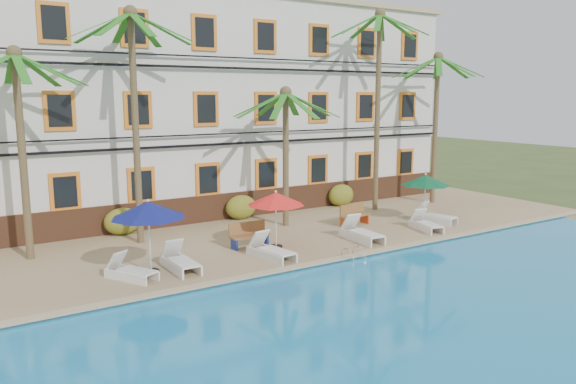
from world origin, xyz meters
TOP-DOWN VIEW (x-y plane):
  - ground at (0.00, 0.00)m, footprint 100.00×100.00m
  - pool_deck at (0.00, 5.00)m, footprint 30.00×12.00m
  - swimming_pool at (0.00, -7.00)m, footprint 26.00×12.00m
  - pool_coping at (0.00, -0.90)m, footprint 30.00×0.35m
  - hotel_building at (0.00, 9.98)m, footprint 25.40×6.44m
  - palm_a at (-9.16, 4.95)m, footprint 4.57×4.57m
  - palm_b at (-5.25, 5.01)m, footprint 4.57×4.57m
  - palm_c at (0.99, 4.42)m, footprint 4.57×4.57m
  - palm_d at (6.56, 4.95)m, footprint 4.57×4.57m
  - palm_e at (10.34, 4.73)m, footprint 4.57×4.57m
  - shrub_left at (-5.46, 6.60)m, footprint 1.50×0.90m
  - shrub_mid at (-0.04, 6.60)m, footprint 1.50×0.90m
  - shrub_right at (5.74, 6.60)m, footprint 1.50×0.90m
  - umbrella_blue at (-6.17, 1.20)m, footprint 2.38×2.38m
  - umbrella_red at (-1.25, 1.59)m, footprint 2.14×2.14m
  - umbrella_green at (6.68, 1.79)m, footprint 2.16×2.16m
  - lounger_a at (-6.91, 0.91)m, footprint 1.36×1.81m
  - lounger_b at (-5.28, 0.95)m, footprint 0.70×1.94m
  - lounger_c at (-2.18, 0.44)m, footprint 0.98×2.04m
  - lounger_d at (2.04, 0.65)m, footprint 0.82×2.09m
  - lounger_e at (5.43, 0.51)m, footprint 1.06×1.88m
  - lounger_f at (6.79, 1.32)m, footprint 1.13×2.02m
  - bench_left at (-2.04, 2.23)m, footprint 1.51×0.49m
  - bench_right at (3.48, 2.86)m, footprint 1.56×0.72m
  - pool_ladder at (0.30, -1.00)m, footprint 0.54×0.74m

SIDE VIEW (x-z plane):
  - ground at x=0.00m, z-range 0.00..0.00m
  - swimming_pool at x=0.00m, z-range 0.00..0.20m
  - pool_deck at x=0.00m, z-range 0.00..0.25m
  - pool_ladder at x=0.30m, z-range -0.12..0.62m
  - pool_coping at x=0.00m, z-range 0.25..0.31m
  - lounger_a at x=-6.91m, z-range 0.11..0.92m
  - lounger_e at x=5.43m, z-range 0.10..0.94m
  - lounger_f at x=6.79m, z-range 0.09..1.00m
  - lounger_b at x=-5.28m, z-range 0.09..1.00m
  - lounger_c at x=-2.18m, z-range 0.09..1.01m
  - lounger_d at x=2.04m, z-range 0.08..1.05m
  - bench_left at x=-2.04m, z-range 0.26..1.18m
  - bench_right at x=3.48m, z-range 0.26..1.18m
  - shrub_left at x=-5.46m, z-range 0.25..1.35m
  - shrub_mid at x=-0.04m, z-range 0.25..1.35m
  - shrub_right at x=5.74m, z-range 0.25..1.35m
  - umbrella_red at x=-1.25m, z-range 1.00..3.15m
  - umbrella_green at x=6.68m, z-range 1.01..3.18m
  - umbrella_blue at x=-6.17m, z-range 1.09..3.47m
  - palm_c at x=0.99m, z-range 1.23..7.19m
  - palm_a at x=-9.16m, z-range 1.34..8.53m
  - palm_e at x=10.34m, z-range 1.39..9.14m
  - hotel_building at x=0.00m, z-range 0.26..10.49m
  - palm_b at x=-5.25m, z-range 1.46..10.22m
  - palm_d at x=6.56m, z-range 1.51..11.10m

